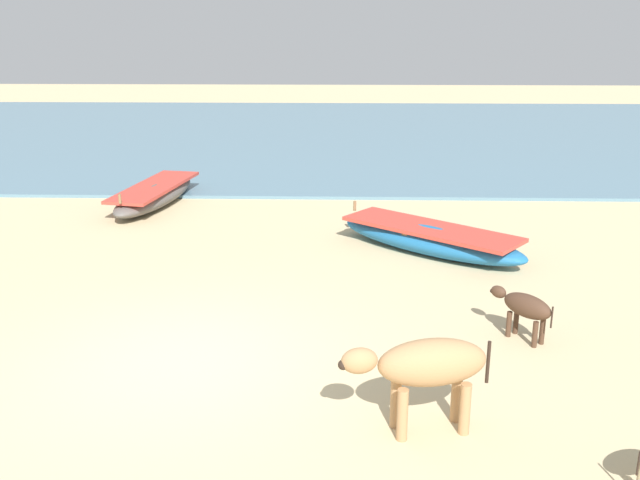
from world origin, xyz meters
The scene contains 6 objects.
ground centered at (0.00, 0.00, 0.00)m, with size 80.00×80.00×0.00m, color #CCB789.
sea_water centered at (0.00, 18.60, 0.04)m, with size 60.00×20.00×0.08m, color slate.
fishing_boat_0 centered at (3.72, 4.59, 0.28)m, with size 3.70×3.25×0.71m.
fishing_boat_1 centered at (-2.36, 7.96, 0.26)m, with size 1.61×3.90×0.68m.
cow_adult_tan centered at (2.93, -1.49, 0.76)m, with size 1.62×0.69×1.06m.
calf_near_dark centered at (4.55, 0.82, 0.48)m, with size 0.80×0.89×0.67m.
Camera 1 is at (2.00, -8.14, 4.23)m, focal length 39.59 mm.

